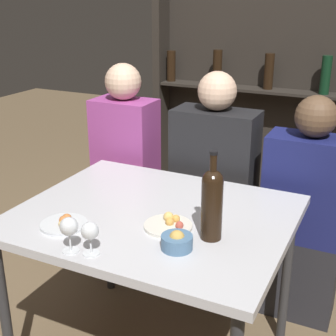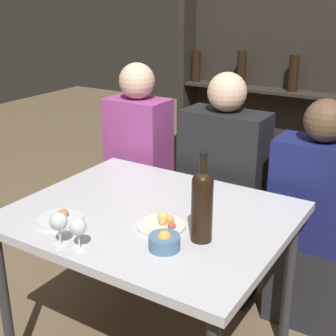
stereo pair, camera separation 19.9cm
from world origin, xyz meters
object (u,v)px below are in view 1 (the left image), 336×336
at_px(wine_bottle, 212,201).
at_px(snack_bowl, 177,241).
at_px(seated_person_right, 305,219).
at_px(wine_glass_1, 90,232).
at_px(seated_person_center, 213,195).
at_px(food_plate_1, 64,223).
at_px(food_plate_0, 169,224).
at_px(wine_glass_0, 69,228).
at_px(seated_person_left, 126,177).

height_order(wine_bottle, snack_bowl, wine_bottle).
bearing_deg(wine_bottle, seated_person_right, 73.07).
bearing_deg(snack_bowl, wine_bottle, 57.75).
bearing_deg(wine_glass_1, seated_person_center, 86.06).
bearing_deg(food_plate_1, food_plate_0, 24.75).
relative_size(wine_bottle, food_plate_1, 1.86).
bearing_deg(food_plate_0, snack_bowl, -55.13).
bearing_deg(snack_bowl, food_plate_1, -175.97).
height_order(wine_glass_1, food_plate_0, wine_glass_1).
height_order(wine_glass_0, food_plate_0, wine_glass_0).
relative_size(food_plate_0, seated_person_right, 0.16).
relative_size(seated_person_left, seated_person_right, 1.07).
xyz_separation_m(wine_glass_1, seated_person_center, (0.07, 1.03, -0.26)).
bearing_deg(wine_bottle, wine_glass_0, -143.18).
distance_m(wine_glass_0, food_plate_1, 0.22).
bearing_deg(food_plate_0, wine_bottle, -3.87).
bearing_deg(seated_person_right, food_plate_0, -118.85).
relative_size(food_plate_1, seated_person_right, 0.16).
relative_size(wine_bottle, wine_glass_0, 2.60).
height_order(food_plate_1, seated_person_right, seated_person_right).
bearing_deg(wine_glass_1, food_plate_0, 62.39).
relative_size(wine_bottle, seated_person_center, 0.27).
height_order(food_plate_0, seated_person_right, seated_person_right).
xyz_separation_m(wine_glass_0, snack_bowl, (0.33, 0.18, -0.06)).
bearing_deg(wine_glass_1, snack_bowl, 32.50).
height_order(wine_glass_1, seated_person_left, seated_person_left).
distance_m(food_plate_0, snack_bowl, 0.17).
distance_m(wine_bottle, snack_bowl, 0.19).
distance_m(food_plate_1, seated_person_left, 0.95).
xyz_separation_m(snack_bowl, seated_person_left, (-0.72, 0.87, -0.19)).
bearing_deg(food_plate_0, wine_glass_0, -126.10).
distance_m(wine_glass_0, food_plate_0, 0.40).
bearing_deg(food_plate_0, wine_glass_1, -117.61).
distance_m(snack_bowl, seated_person_left, 1.14).
relative_size(food_plate_0, seated_person_left, 0.15).
height_order(wine_glass_1, seated_person_right, seated_person_right).
height_order(wine_glass_0, snack_bowl, wine_glass_0).
distance_m(food_plate_0, food_plate_1, 0.41).
relative_size(wine_glass_0, food_plate_1, 0.72).
relative_size(wine_bottle, seated_person_right, 0.29).
distance_m(wine_bottle, food_plate_0, 0.22).
bearing_deg(seated_person_center, seated_person_right, -0.00).
distance_m(seated_person_left, seated_person_right, 1.03).
xyz_separation_m(wine_bottle, snack_bowl, (-0.08, -0.13, -0.12)).
bearing_deg(food_plate_1, seated_person_left, 106.02).
bearing_deg(food_plate_0, seated_person_right, 61.15).
xyz_separation_m(food_plate_0, food_plate_1, (-0.37, -0.17, -0.00)).
relative_size(food_plate_0, snack_bowl, 1.67).
xyz_separation_m(food_plate_1, seated_person_center, (0.29, 0.90, -0.18)).
bearing_deg(seated_person_left, food_plate_0, -49.18).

